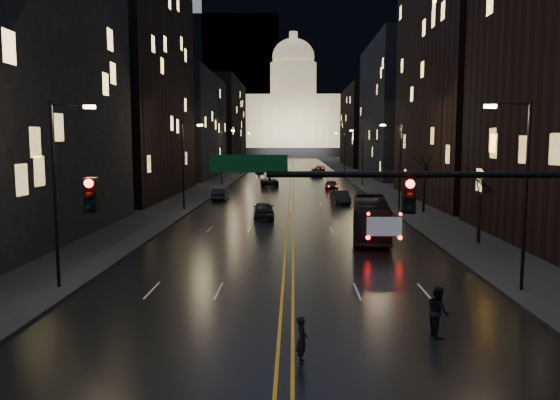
# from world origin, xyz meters

# --- Properties ---
(ground) EXTENTS (900.00, 900.00, 0.00)m
(ground) POSITION_xyz_m (0.00, 0.00, 0.00)
(ground) COLOR black
(ground) RESTS_ON ground
(road) EXTENTS (20.00, 320.00, 0.02)m
(road) POSITION_xyz_m (0.00, 130.00, 0.01)
(road) COLOR black
(road) RESTS_ON ground
(sidewalk_left) EXTENTS (8.00, 320.00, 0.16)m
(sidewalk_left) POSITION_xyz_m (-14.00, 130.00, 0.08)
(sidewalk_left) COLOR black
(sidewalk_left) RESTS_ON ground
(sidewalk_right) EXTENTS (8.00, 320.00, 0.16)m
(sidewalk_right) POSITION_xyz_m (14.00, 130.00, 0.08)
(sidewalk_right) COLOR black
(sidewalk_right) RESTS_ON ground
(center_line) EXTENTS (0.62, 320.00, 0.01)m
(center_line) POSITION_xyz_m (0.00, 130.00, 0.03)
(center_line) COLOR orange
(center_line) RESTS_ON road
(building_left_mid) EXTENTS (12.00, 30.00, 28.00)m
(building_left_mid) POSITION_xyz_m (-21.00, 54.00, 14.00)
(building_left_mid) COLOR black
(building_left_mid) RESTS_ON ground
(building_left_far) EXTENTS (12.00, 34.00, 20.00)m
(building_left_far) POSITION_xyz_m (-21.00, 92.00, 10.00)
(building_left_far) COLOR black
(building_left_far) RESTS_ON ground
(building_left_dist) EXTENTS (12.00, 40.00, 24.00)m
(building_left_dist) POSITION_xyz_m (-21.00, 140.00, 12.00)
(building_left_dist) COLOR black
(building_left_dist) RESTS_ON ground
(building_right_tall) EXTENTS (12.00, 30.00, 38.00)m
(building_right_tall) POSITION_xyz_m (21.00, 50.00, 19.00)
(building_right_tall) COLOR black
(building_right_tall) RESTS_ON ground
(building_right_mid) EXTENTS (12.00, 34.00, 26.00)m
(building_right_mid) POSITION_xyz_m (21.00, 92.00, 13.00)
(building_right_mid) COLOR black
(building_right_mid) RESTS_ON ground
(building_right_dist) EXTENTS (12.00, 40.00, 22.00)m
(building_right_dist) POSITION_xyz_m (21.00, 140.00, 11.00)
(building_right_dist) COLOR black
(building_right_dist) RESTS_ON ground
(mountain_ridge) EXTENTS (520.00, 60.00, 130.00)m
(mountain_ridge) POSITION_xyz_m (40.00, 380.00, 65.00)
(mountain_ridge) COLOR black
(mountain_ridge) RESTS_ON ground
(capitol) EXTENTS (90.00, 50.00, 58.50)m
(capitol) POSITION_xyz_m (0.00, 250.00, 17.15)
(capitol) COLOR black
(capitol) RESTS_ON ground
(traffic_signal) EXTENTS (17.29, 0.45, 7.00)m
(traffic_signal) POSITION_xyz_m (5.91, -0.00, 5.10)
(traffic_signal) COLOR black
(traffic_signal) RESTS_ON ground
(streetlamp_right_near) EXTENTS (2.13, 0.25, 9.00)m
(streetlamp_right_near) POSITION_xyz_m (10.81, 10.00, 5.08)
(streetlamp_right_near) COLOR black
(streetlamp_right_near) RESTS_ON ground
(streetlamp_left_near) EXTENTS (2.13, 0.25, 9.00)m
(streetlamp_left_near) POSITION_xyz_m (-10.81, 10.00, 5.08)
(streetlamp_left_near) COLOR black
(streetlamp_left_near) RESTS_ON ground
(streetlamp_right_mid) EXTENTS (2.13, 0.25, 9.00)m
(streetlamp_right_mid) POSITION_xyz_m (10.81, 40.00, 5.08)
(streetlamp_right_mid) COLOR black
(streetlamp_right_mid) RESTS_ON ground
(streetlamp_left_mid) EXTENTS (2.13, 0.25, 9.00)m
(streetlamp_left_mid) POSITION_xyz_m (-10.81, 40.00, 5.08)
(streetlamp_left_mid) COLOR black
(streetlamp_left_mid) RESTS_ON ground
(streetlamp_right_far) EXTENTS (2.13, 0.25, 9.00)m
(streetlamp_right_far) POSITION_xyz_m (10.81, 70.00, 5.08)
(streetlamp_right_far) COLOR black
(streetlamp_right_far) RESTS_ON ground
(streetlamp_left_far) EXTENTS (2.13, 0.25, 9.00)m
(streetlamp_left_far) POSITION_xyz_m (-10.81, 70.00, 5.08)
(streetlamp_left_far) COLOR black
(streetlamp_left_far) RESTS_ON ground
(streetlamp_right_dist) EXTENTS (2.13, 0.25, 9.00)m
(streetlamp_right_dist) POSITION_xyz_m (10.81, 100.00, 5.08)
(streetlamp_right_dist) COLOR black
(streetlamp_right_dist) RESTS_ON ground
(streetlamp_left_dist) EXTENTS (2.13, 0.25, 9.00)m
(streetlamp_left_dist) POSITION_xyz_m (-10.81, 100.00, 5.08)
(streetlamp_left_dist) COLOR black
(streetlamp_left_dist) RESTS_ON ground
(tree_right_mid) EXTENTS (2.40, 2.40, 6.65)m
(tree_right_mid) POSITION_xyz_m (13.00, 22.00, 4.53)
(tree_right_mid) COLOR black
(tree_right_mid) RESTS_ON ground
(tree_right_far) EXTENTS (2.40, 2.40, 6.65)m
(tree_right_far) POSITION_xyz_m (13.00, 38.00, 4.53)
(tree_right_far) COLOR black
(tree_right_far) RESTS_ON ground
(bus) EXTENTS (3.66, 10.80, 2.95)m
(bus) POSITION_xyz_m (5.95, 24.54, 1.47)
(bus) COLOR black
(bus) RESTS_ON ground
(oncoming_car_a) EXTENTS (2.24, 4.86, 1.61)m
(oncoming_car_a) POSITION_xyz_m (-2.50, 34.63, 0.81)
(oncoming_car_a) COLOR black
(oncoming_car_a) RESTS_ON ground
(oncoming_car_b) EXTENTS (1.61, 4.61, 1.52)m
(oncoming_car_b) POSITION_xyz_m (-8.50, 49.51, 0.76)
(oncoming_car_b) COLOR black
(oncoming_car_b) RESTS_ON ground
(oncoming_car_c) EXTENTS (3.21, 5.84, 1.55)m
(oncoming_car_c) POSITION_xyz_m (-3.53, 69.70, 0.77)
(oncoming_car_c) COLOR black
(oncoming_car_c) RESTS_ON ground
(oncoming_car_d) EXTENTS (1.84, 4.50, 1.30)m
(oncoming_car_d) POSITION_xyz_m (-7.05, 102.49, 0.65)
(oncoming_car_d) COLOR black
(oncoming_car_d) RESTS_ON ground
(receding_car_a) EXTENTS (2.03, 4.88, 1.57)m
(receding_car_a) POSITION_xyz_m (5.53, 45.71, 0.78)
(receding_car_a) COLOR black
(receding_car_a) RESTS_ON ground
(receding_car_b) EXTENTS (1.81, 4.45, 1.51)m
(receding_car_b) POSITION_xyz_m (5.77, 63.44, 0.76)
(receding_car_b) COLOR black
(receding_car_b) RESTS_ON ground
(receding_car_c) EXTENTS (2.63, 5.62, 1.59)m
(receding_car_c) POSITION_xyz_m (4.75, 93.24, 0.79)
(receding_car_c) COLOR black
(receding_car_c) RESTS_ON ground
(receding_car_d) EXTENTS (2.59, 4.96, 1.33)m
(receding_car_d) POSITION_xyz_m (6.52, 113.93, 0.67)
(receding_car_d) COLOR black
(receding_car_d) RESTS_ON ground
(pedestrian_a) EXTENTS (0.39, 0.58, 1.55)m
(pedestrian_a) POSITION_xyz_m (0.54, 1.63, 0.77)
(pedestrian_a) COLOR black
(pedestrian_a) RESTS_ON ground
(pedestrian_b) EXTENTS (0.60, 0.96, 1.87)m
(pedestrian_b) POSITION_xyz_m (5.56, 4.18, 0.93)
(pedestrian_b) COLOR black
(pedestrian_b) RESTS_ON ground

